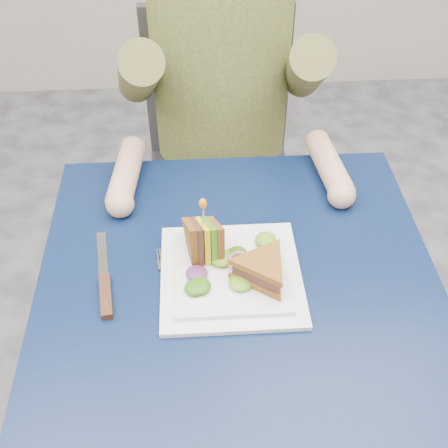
{
  "coord_description": "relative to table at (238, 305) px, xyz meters",
  "views": [
    {
      "loc": [
        -0.07,
        -0.69,
        1.52
      ],
      "look_at": [
        -0.02,
        0.06,
        0.82
      ],
      "focal_mm": 45.0,
      "sensor_mm": 36.0,
      "label": 1
    }
  ],
  "objects": [
    {
      "name": "toothpick",
      "position": [
        -0.06,
        0.05,
        0.2
      ],
      "size": [
        0.01,
        0.01,
        0.06
      ],
      "primitive_type": "cylinder",
      "rotation": [
        0.14,
        0.07,
        0.0
      ],
      "color": "tan",
      "rests_on": "sandwich_upright"
    },
    {
      "name": "plate",
      "position": [
        -0.01,
        0.01,
        0.09
      ],
      "size": [
        0.26,
        0.26,
        0.02
      ],
      "color": "white",
      "rests_on": "table"
    },
    {
      "name": "knife",
      "position": [
        -0.25,
        -0.01,
        0.09
      ],
      "size": [
        0.05,
        0.22,
        0.02
      ],
      "color": "silver",
      "rests_on": "table"
    },
    {
      "name": "chair",
      "position": [
        0.0,
        0.68,
        -0.11
      ],
      "size": [
        0.42,
        0.4,
        0.93
      ],
      "color": "#47474C",
      "rests_on": "ground"
    },
    {
      "name": "table",
      "position": [
        0.0,
        0.0,
        0.0
      ],
      "size": [
        0.75,
        0.75,
        0.73
      ],
      "color": "black",
      "rests_on": "ground"
    },
    {
      "name": "onion_ring",
      "position": [
        0.0,
        0.01,
        0.11
      ],
      "size": [
        0.04,
        0.04,
        0.02
      ],
      "primitive_type": "torus",
      "rotation": [
        0.44,
        0.0,
        0.0
      ],
      "color": "#9E4C7A",
      "rests_on": "plate"
    },
    {
      "name": "sandwich_flat",
      "position": [
        0.04,
        -0.02,
        0.12
      ],
      "size": [
        0.17,
        0.17,
        0.05
      ],
      "color": "brown",
      "rests_on": "plate"
    },
    {
      "name": "fork",
      "position": [
        -0.13,
        -0.01,
        0.08
      ],
      "size": [
        0.04,
        0.18,
        0.01
      ],
      "color": "silver",
      "rests_on": "table"
    },
    {
      "name": "toothpick_frill",
      "position": [
        -0.06,
        0.05,
        0.23
      ],
      "size": [
        0.01,
        0.01,
        0.02
      ],
      "primitive_type": "ellipsoid",
      "color": "orange",
      "rests_on": "sandwich_upright"
    },
    {
      "name": "lettuce_spill",
      "position": [
        -0.01,
        0.02,
        0.11
      ],
      "size": [
        0.15,
        0.13,
        0.02
      ],
      "primitive_type": null,
      "color": "#337A14",
      "rests_on": "plate"
    },
    {
      "name": "diner",
      "position": [
        -0.0,
        0.57,
        0.26
      ],
      "size": [
        0.54,
        0.59,
        0.74
      ],
      "color": "brown",
      "rests_on": "chair"
    },
    {
      "name": "sandwich_upright",
      "position": [
        -0.06,
        0.05,
        0.13
      ],
      "size": [
        0.08,
        0.14,
        0.14
      ],
      "color": "brown",
      "rests_on": "plate"
    }
  ]
}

